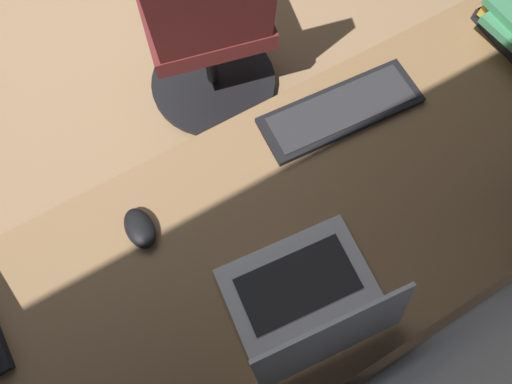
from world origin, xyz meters
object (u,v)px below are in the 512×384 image
Objects in this scene: keyboard_main at (341,110)px; mouse_main at (140,228)px; laptop_leftmost at (310,304)px; office_chair at (208,29)px; drawer_pedestal at (230,305)px.

keyboard_main is 4.13× the size of mouse_main.
mouse_main reaches higher than keyboard_main.
laptop_leftmost reaches higher than keyboard_main.
mouse_main is at bearing 2.92° from keyboard_main.
laptop_leftmost is 0.50m from keyboard_main.
office_chair is (0.07, -0.64, -0.28)m from keyboard_main.
laptop_leftmost is 0.42m from mouse_main.
mouse_main is at bearing -54.95° from laptop_leftmost.
office_chair is (-0.50, -0.67, -0.29)m from mouse_main.
laptop_leftmost reaches higher than mouse_main.
keyboard_main is at bearing -177.08° from mouse_main.
keyboard_main is (-0.48, -0.23, 0.39)m from drawer_pedestal.
keyboard_main reaches higher than drawer_pedestal.
laptop_leftmost is 0.36× the size of office_chair.
office_chair reaches higher than mouse_main.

